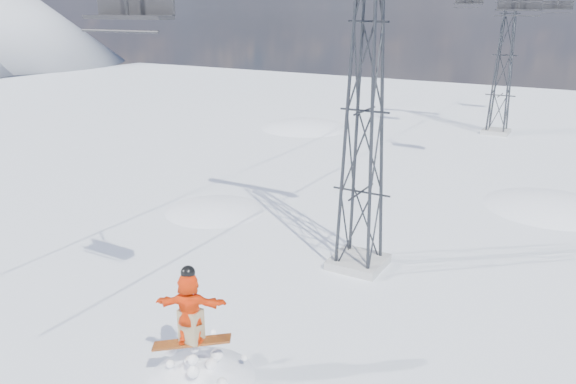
{
  "coord_description": "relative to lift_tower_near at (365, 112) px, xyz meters",
  "views": [
    {
      "loc": [
        7.62,
        -8.79,
        8.69
      ],
      "look_at": [
        0.26,
        3.98,
        3.81
      ],
      "focal_mm": 35.0,
      "sensor_mm": 36.0,
      "label": 1
    }
  ],
  "objects": [
    {
      "name": "lift_chair_mid",
      "position": [
        2.2,
        13.84,
        3.28
      ],
      "size": [
        2.12,
        0.61,
        2.62
      ],
      "color": "black",
      "rests_on": "ground"
    },
    {
      "name": "ground",
      "position": [
        -0.8,
        -8.0,
        -5.47
      ],
      "size": [
        120.0,
        120.0,
        0.0
      ],
      "primitive_type": "plane",
      "color": "white",
      "rests_on": "ground"
    },
    {
      "name": "lift_tower_far",
      "position": [
        0.0,
        25.0,
        0.0
      ],
      "size": [
        5.2,
        1.8,
        11.43
      ],
      "color": "#999999",
      "rests_on": "ground"
    },
    {
      "name": "lift_chair_far",
      "position": [
        -2.2,
        22.38,
        3.58
      ],
      "size": [
        1.82,
        0.52,
        2.25
      ],
      "color": "black",
      "rests_on": "ground"
    },
    {
      "name": "snow_terrain",
      "position": [
        -5.57,
        13.24,
        -15.06
      ],
      "size": [
        39.0,
        37.0,
        22.0
      ],
      "color": "white",
      "rests_on": "ground"
    },
    {
      "name": "lift_tower_near",
      "position": [
        0.0,
        0.0,
        0.0
      ],
      "size": [
        5.2,
        1.8,
        11.43
      ],
      "color": "#999999",
      "rests_on": "ground"
    },
    {
      "name": "lift_chair_extra",
      "position": [
        2.2,
        32.1,
        3.26
      ],
      "size": [
        2.14,
        0.61,
        2.65
      ],
      "color": "black",
      "rests_on": "ground"
    },
    {
      "name": "lift_chair_near",
      "position": [
        -2.2,
        -7.77,
        3.24
      ],
      "size": [
        2.16,
        0.62,
        2.68
      ],
      "color": "black",
      "rests_on": "ground"
    }
  ]
}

